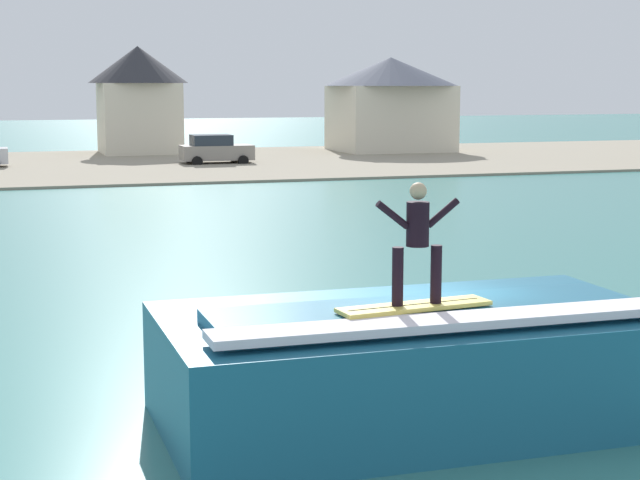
# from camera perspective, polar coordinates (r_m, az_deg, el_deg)

# --- Properties ---
(ground_plane) EXTENTS (260.00, 260.00, 0.00)m
(ground_plane) POSITION_cam_1_polar(r_m,az_deg,el_deg) (16.69, 5.46, -8.78)
(ground_plane) COLOR #357973
(wave_crest) EXTENTS (7.40, 3.92, 1.86)m
(wave_crest) POSITION_cam_1_polar(r_m,az_deg,el_deg) (15.42, 5.19, -6.85)
(wave_crest) COLOR #1D617F
(wave_crest) RESTS_ON ground_plane
(surfboard) EXTENTS (2.30, 0.77, 0.06)m
(surfboard) POSITION_cam_1_polar(r_m,az_deg,el_deg) (14.56, 5.24, -3.68)
(surfboard) COLOR #EAD159
(surfboard) RESTS_ON wave_crest
(surfer) EXTENTS (1.25, 0.32, 1.72)m
(surfer) POSITION_cam_1_polar(r_m,az_deg,el_deg) (14.38, 5.41, 0.20)
(surfer) COLOR black
(surfer) RESTS_ON surfboard
(shoreline_bank) EXTENTS (120.00, 25.88, 0.13)m
(shoreline_bank) POSITION_cam_1_polar(r_m,az_deg,el_deg) (63.74, -11.96, 4.07)
(shoreline_bank) COLOR gray
(shoreline_bank) RESTS_ON ground_plane
(car_far_shore) EXTENTS (4.35, 2.31, 1.86)m
(car_far_shore) POSITION_cam_1_polar(r_m,az_deg,el_deg) (63.50, -5.81, 4.99)
(car_far_shore) COLOR gray
(car_far_shore) RESTS_ON ground_plane
(house_gabled_white) EXTENTS (9.60, 9.60, 6.79)m
(house_gabled_white) POSITION_cam_1_polar(r_m,az_deg,el_deg) (74.85, 3.92, 7.77)
(house_gabled_white) COLOR beige
(house_gabled_white) RESTS_ON ground_plane
(house_small_cottage) EXTENTS (6.88, 6.88, 7.49)m
(house_small_cottage) POSITION_cam_1_polar(r_m,az_deg,el_deg) (73.17, -10.00, 7.92)
(house_small_cottage) COLOR beige
(house_small_cottage) RESTS_ON ground_plane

